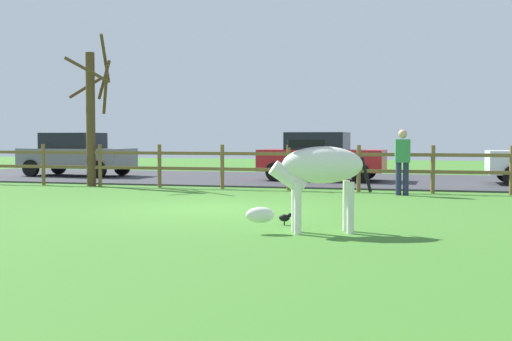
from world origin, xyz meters
TOP-DOWN VIEW (x-y plane):
  - ground_plane at (0.00, 0.00)m, footprint 60.00×60.00m
  - parking_asphalt at (0.00, 9.30)m, footprint 28.00×7.40m
  - paddock_fence at (-0.54, 5.00)m, footprint 21.03×0.11m
  - bare_tree at (-5.55, 5.02)m, footprint 1.54×1.56m
  - zebra at (2.53, -2.67)m, footprint 1.85×0.94m
  - crow_on_grass at (1.88, -1.96)m, footprint 0.22×0.10m
  - parked_car_red at (0.70, 8.60)m, footprint 4.05×1.97m
  - parked_car_grey at (-8.27, 8.70)m, footprint 4.05×1.98m
  - visitor_near_fence at (3.48, 4.25)m, footprint 0.39×0.27m

SIDE VIEW (x-z plane):
  - ground_plane at x=0.00m, z-range 0.00..0.00m
  - parking_asphalt at x=0.00m, z-range 0.00..0.05m
  - crow_on_grass at x=1.88m, z-range 0.02..0.23m
  - paddock_fence at x=-0.54m, z-range 0.09..1.33m
  - parked_car_red at x=0.70m, z-range 0.06..1.62m
  - parked_car_grey at x=-8.27m, z-range 0.06..1.62m
  - visitor_near_fence at x=3.48m, z-range 0.09..1.73m
  - zebra at x=2.53m, z-range 0.22..1.63m
  - bare_tree at x=-5.55m, z-range -0.03..4.41m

